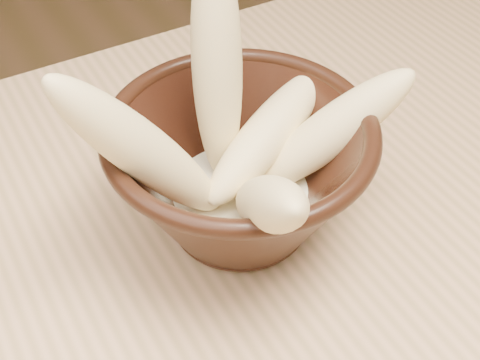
% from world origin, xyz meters
% --- Properties ---
extents(table, '(1.20, 0.80, 0.75)m').
position_xyz_m(table, '(0.00, 0.00, 0.67)').
color(table, tan).
rests_on(table, ground).
extents(bowl, '(0.19, 0.19, 0.10)m').
position_xyz_m(bowl, '(-0.06, 0.11, 0.81)').
color(bowl, black).
rests_on(bowl, table).
extents(milk_puddle, '(0.11, 0.11, 0.01)m').
position_xyz_m(milk_puddle, '(-0.06, 0.11, 0.78)').
color(milk_puddle, beige).
rests_on(milk_puddle, bowl).
extents(banana_upright, '(0.06, 0.08, 0.18)m').
position_xyz_m(banana_upright, '(-0.06, 0.15, 0.87)').
color(banana_upright, '#F3D48F').
rests_on(banana_upright, bowl).
extents(banana_left, '(0.13, 0.05, 0.16)m').
position_xyz_m(banana_left, '(-0.13, 0.12, 0.86)').
color(banana_left, '#F3D48F').
rests_on(banana_left, bowl).
extents(banana_right, '(0.14, 0.07, 0.11)m').
position_xyz_m(banana_right, '(0.00, 0.10, 0.83)').
color(banana_right, '#F3D48F').
rests_on(banana_right, bowl).
extents(banana_across, '(0.15, 0.09, 0.07)m').
position_xyz_m(banana_across, '(-0.03, 0.13, 0.82)').
color(banana_across, '#F3D48F').
rests_on(banana_across, bowl).
extents(banana_front, '(0.08, 0.14, 0.13)m').
position_xyz_m(banana_front, '(-0.08, 0.05, 0.84)').
color(banana_front, '#F3D48F').
rests_on(banana_front, bowl).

